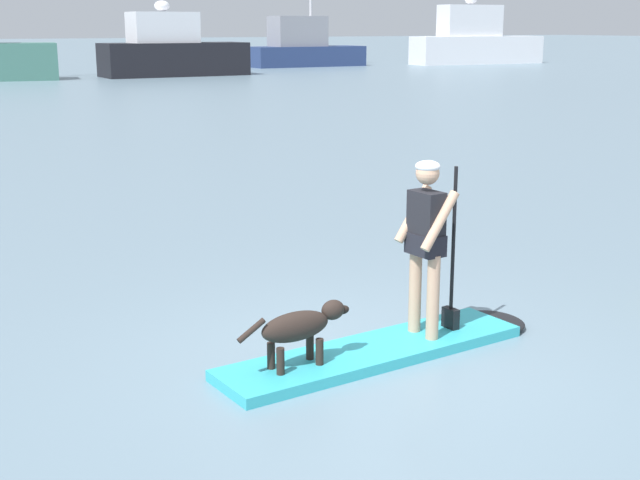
# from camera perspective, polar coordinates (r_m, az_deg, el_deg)

# --- Properties ---
(ground_plane) EXTENTS (400.00, 400.00, 0.00)m
(ground_plane) POSITION_cam_1_polar(r_m,az_deg,el_deg) (8.11, 3.50, -7.68)
(ground_plane) COLOR slate
(paddleboard) EXTENTS (3.40, 0.96, 0.10)m
(paddleboard) POSITION_cam_1_polar(r_m,az_deg,el_deg) (8.22, 4.78, -7.02)
(paddleboard) COLOR #33B2BF
(paddleboard) RESTS_ON ground_plane
(person_paddler) EXTENTS (0.62, 0.50, 1.68)m
(person_paddler) POSITION_cam_1_polar(r_m,az_deg,el_deg) (8.15, 7.04, 0.27)
(person_paddler) COLOR tan
(person_paddler) RESTS_ON paddleboard
(dog) EXTENTS (1.13, 0.27, 0.53)m
(dog) POSITION_cam_1_polar(r_m,az_deg,el_deg) (7.52, -1.30, -5.71)
(dog) COLOR #2D231E
(dog) RESTS_ON paddleboard
(moored_boat_starboard) EXTENTS (8.68, 2.98, 4.39)m
(moored_boat_starboard) POSITION_cam_1_polar(r_m,az_deg,el_deg) (53.90, -9.71, 12.09)
(moored_boat_starboard) COLOR black
(moored_boat_starboard) RESTS_ON ground_plane
(moored_boat_port) EXTENTS (8.79, 3.00, 11.91)m
(moored_boat_port) POSITION_cam_1_polar(r_m,az_deg,el_deg) (65.58, -1.12, 12.52)
(moored_boat_port) COLOR navy
(moored_boat_port) RESTS_ON ground_plane
(moored_boat_outer) EXTENTS (11.12, 3.42, 5.15)m
(moored_boat_outer) POSITION_cam_1_polar(r_m,az_deg,el_deg) (70.80, 10.14, 12.68)
(moored_boat_outer) COLOR white
(moored_boat_outer) RESTS_ON ground_plane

